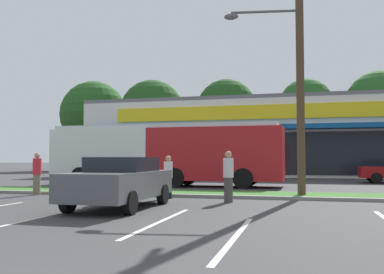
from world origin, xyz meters
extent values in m
cube|color=#386B28|center=(0.00, 14.00, 0.06)|extent=(56.00, 2.20, 0.12)
cube|color=gray|center=(0.00, 12.78, 0.06)|extent=(56.00, 0.24, 0.12)
cube|color=silver|center=(-2.54, 6.35, 0.00)|extent=(0.12, 4.80, 0.01)
cube|color=silver|center=(0.60, 6.67, 0.00)|extent=(0.12, 4.80, 0.01)
cube|color=silver|center=(2.58, 5.24, 0.00)|extent=(0.12, 4.80, 0.01)
cube|color=silver|center=(1.78, 35.47, 3.06)|extent=(31.82, 10.74, 6.12)
cube|color=black|center=(1.78, 30.06, 1.84)|extent=(26.73, 0.08, 3.18)
cube|color=#0F4C8C|center=(1.78, 29.40, 3.80)|extent=(29.91, 1.40, 0.35)
cube|color=yellow|center=(1.78, 30.02, 5.02)|extent=(25.45, 0.16, 1.10)
cube|color=slate|center=(1.78, 35.47, 6.27)|extent=(31.82, 10.74, 0.30)
cylinder|color=#473323|center=(-21.16, 45.60, 1.92)|extent=(0.44, 0.44, 3.85)
sphere|color=#23511E|center=(-21.16, 45.60, 6.94)|extent=(8.25, 8.25, 8.25)
cylinder|color=#473323|center=(-12.55, 43.03, 2.00)|extent=(0.44, 0.44, 4.00)
sphere|color=#1E4719|center=(-12.55, 43.03, 6.73)|extent=(7.30, 7.30, 7.30)
cylinder|color=#473323|center=(-4.65, 47.01, 2.35)|extent=(0.44, 0.44, 4.70)
sphere|color=#1E4719|center=(-4.65, 47.01, 7.33)|extent=(7.02, 7.02, 7.02)
cylinder|color=#473323|center=(4.42, 42.59, 2.37)|extent=(0.44, 0.44, 4.74)
sphere|color=#23511E|center=(4.42, 42.59, 6.85)|extent=(5.63, 5.63, 5.63)
cylinder|color=#473323|center=(11.69, 43.93, 2.16)|extent=(0.44, 0.44, 4.33)
sphere|color=#23511E|center=(11.69, 43.93, 6.92)|extent=(6.92, 6.92, 6.92)
cylinder|color=#4C3826|center=(3.82, 13.70, 4.95)|extent=(0.30, 0.30, 9.89)
cylinder|color=#59595B|center=(2.53, 13.52, 7.12)|extent=(2.59, 0.47, 0.10)
ellipsoid|color=#59595B|center=(1.24, 13.33, 6.97)|extent=(0.56, 0.32, 0.24)
cube|color=#AD191E|center=(-0.47, 19.05, 1.70)|extent=(6.94, 2.66, 2.70)
cube|color=silver|center=(-6.74, 19.16, 1.70)|extent=(5.68, 2.64, 2.70)
cube|color=silver|center=(-3.29, 19.10, 3.15)|extent=(12.07, 2.49, 0.20)
cube|color=black|center=(-3.27, 20.40, 2.19)|extent=(11.53, 0.25, 1.19)
cube|color=black|center=(-9.59, 19.20, 2.02)|extent=(0.09, 2.17, 1.51)
cylinder|color=black|center=(-7.70, 18.00, 0.50)|extent=(1.00, 0.32, 1.00)
cylinder|color=black|center=(-7.66, 20.34, 0.50)|extent=(1.00, 0.32, 1.00)
cylinder|color=black|center=(-2.37, 17.91, 0.50)|extent=(1.00, 0.32, 1.00)
cylinder|color=black|center=(-2.33, 20.26, 0.50)|extent=(1.00, 0.32, 1.00)
cylinder|color=black|center=(1.08, 17.86, 0.50)|extent=(1.00, 0.32, 1.00)
cylinder|color=black|center=(1.12, 20.20, 0.50)|extent=(1.00, 0.32, 1.00)
cylinder|color=black|center=(8.04, 23.80, 0.32)|extent=(0.64, 0.22, 0.64)
cylinder|color=black|center=(8.04, 25.49, 0.32)|extent=(0.64, 0.22, 0.64)
cube|color=#515459|center=(-1.43, 8.94, 0.70)|extent=(1.89, 4.43, 0.76)
cube|color=black|center=(-1.43, 9.16, 1.30)|extent=(1.67, 1.99, 0.43)
cylinder|color=black|center=(-0.53, 7.57, 0.32)|extent=(0.22, 0.64, 0.64)
cylinder|color=black|center=(-2.33, 7.57, 0.32)|extent=(0.22, 0.64, 0.64)
cylinder|color=black|center=(-0.53, 10.32, 0.32)|extent=(0.22, 0.64, 0.64)
cylinder|color=black|center=(-2.33, 10.32, 0.32)|extent=(0.22, 0.64, 0.64)
cylinder|color=#726651|center=(-6.57, 12.39, 0.41)|extent=(0.29, 0.29, 0.82)
cylinder|color=red|center=(-6.57, 12.39, 1.15)|extent=(0.34, 0.34, 0.65)
sphere|color=tan|center=(-6.57, 12.39, 1.59)|extent=(0.23, 0.23, 0.23)
cylinder|color=black|center=(-0.94, 12.19, 0.38)|extent=(0.27, 0.27, 0.76)
cylinder|color=silver|center=(-0.94, 12.19, 1.06)|extent=(0.32, 0.32, 0.60)
sphere|color=tan|center=(-0.94, 12.19, 1.47)|extent=(0.21, 0.21, 0.21)
cylinder|color=#47423D|center=(1.43, 11.39, 0.42)|extent=(0.29, 0.29, 0.83)
cylinder|color=silver|center=(1.43, 11.39, 1.16)|extent=(0.35, 0.35, 0.66)
sphere|color=tan|center=(1.43, 11.39, 1.61)|extent=(0.23, 0.23, 0.23)
camera|label=1|loc=(3.79, -2.90, 1.48)|focal=40.08mm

